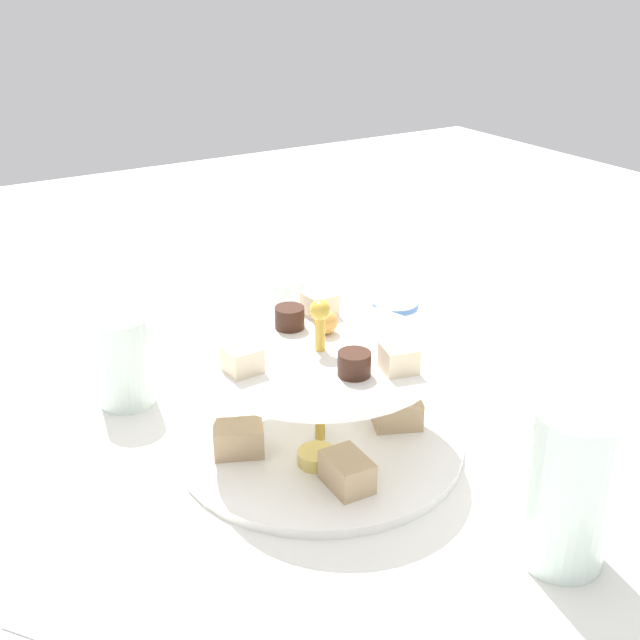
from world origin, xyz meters
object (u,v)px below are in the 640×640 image
(tiered_serving_stand, at_px, (320,405))
(teacup_with_saucer, at_px, (395,321))
(water_glass_short_left, at_px, (285,308))
(water_glass_mid_back, at_px, (124,361))
(butter_knife_right, at_px, (565,386))
(water_glass_tall_right, at_px, (569,489))

(tiered_serving_stand, relative_size, teacup_with_saucer, 3.16)
(water_glass_short_left, bearing_deg, teacup_with_saucer, 58.14)
(teacup_with_saucer, distance_m, water_glass_mid_back, 0.35)
(butter_knife_right, bearing_deg, tiered_serving_stand, 90.42)
(teacup_with_saucer, relative_size, butter_knife_right, 0.53)
(tiered_serving_stand, distance_m, water_glass_short_left, 0.26)
(water_glass_tall_right, height_order, water_glass_short_left, water_glass_tall_right)
(tiered_serving_stand, xyz_separation_m, water_glass_short_left, (-0.24, 0.09, -0.01))
(water_glass_tall_right, distance_m, water_glass_short_left, 0.48)
(teacup_with_saucer, bearing_deg, water_glass_tall_right, -17.83)
(tiered_serving_stand, distance_m, butter_knife_right, 0.31)
(water_glass_tall_right, bearing_deg, teacup_with_saucer, 162.17)
(water_glass_tall_right, height_order, teacup_with_saucer, water_glass_tall_right)
(tiered_serving_stand, relative_size, water_glass_mid_back, 2.79)
(water_glass_tall_right, bearing_deg, butter_knife_right, 131.97)
(water_glass_mid_back, bearing_deg, water_glass_short_left, 102.78)
(tiered_serving_stand, relative_size, water_glass_short_left, 3.37)
(tiered_serving_stand, bearing_deg, water_glass_mid_back, -144.11)
(water_glass_short_left, height_order, butter_knife_right, water_glass_short_left)
(butter_knife_right, distance_m, water_glass_mid_back, 0.50)
(water_glass_tall_right, height_order, butter_knife_right, water_glass_tall_right)
(water_glass_tall_right, bearing_deg, water_glass_short_left, 178.69)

